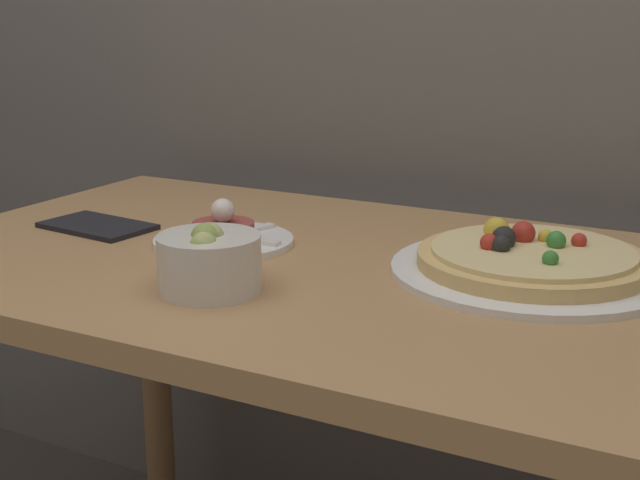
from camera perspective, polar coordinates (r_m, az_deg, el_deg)
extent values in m
cube|color=#AD7F51|center=(1.24, 0.08, -2.13)|extent=(1.23, 0.73, 0.03)
cylinder|color=#AD7F51|center=(1.91, -10.46, -8.31)|extent=(0.06, 0.06, 0.73)
cylinder|color=white|center=(1.21, 13.39, -1.93)|extent=(0.37, 0.37, 0.01)
cylinder|color=#DBB26B|center=(1.21, 13.43, -1.27)|extent=(0.30, 0.30, 0.02)
cylinder|color=beige|center=(1.20, 13.47, -0.68)|extent=(0.27, 0.27, 0.01)
sphere|color=gold|center=(1.24, 11.23, 0.61)|extent=(0.04, 0.04, 0.04)
sphere|color=black|center=(1.21, 11.69, 0.11)|extent=(0.03, 0.03, 0.03)
sphere|color=#B22D23|center=(1.24, 12.88, 0.44)|extent=(0.03, 0.03, 0.03)
sphere|color=#B22D23|center=(1.19, 10.77, -0.18)|extent=(0.02, 0.02, 0.02)
sphere|color=#B22D23|center=(1.23, 16.25, -0.04)|extent=(0.02, 0.02, 0.02)
sphere|color=black|center=(1.18, 11.52, -0.29)|extent=(0.03, 0.03, 0.03)
sphere|color=#387F33|center=(1.14, 14.53, -1.16)|extent=(0.02, 0.02, 0.02)
sphere|color=gold|center=(1.24, 14.24, 0.22)|extent=(0.02, 0.02, 0.02)
sphere|color=#387F33|center=(1.22, 14.88, -0.04)|extent=(0.03, 0.03, 0.03)
cylinder|color=white|center=(1.33, -6.19, -0.08)|extent=(0.21, 0.21, 0.01)
cylinder|color=#933D38|center=(1.32, -6.21, 0.64)|extent=(0.09, 0.09, 0.02)
sphere|color=silver|center=(1.31, -6.24, 1.90)|extent=(0.04, 0.04, 0.04)
cube|color=white|center=(1.28, -3.43, -0.15)|extent=(0.04, 0.02, 0.01)
cube|color=white|center=(1.37, -3.73, 0.82)|extent=(0.03, 0.04, 0.01)
cube|color=white|center=(1.39, -7.24, 0.97)|extent=(0.04, 0.04, 0.01)
cube|color=white|center=(1.32, -9.43, 0.14)|extent=(0.04, 0.04, 0.01)
cube|color=white|center=(1.26, -7.14, -0.62)|extent=(0.03, 0.04, 0.01)
cylinder|color=silver|center=(1.11, -7.09, -1.49)|extent=(0.13, 0.13, 0.07)
sphere|color=#B7BC70|center=(1.11, -7.13, 0.12)|extent=(0.04, 0.04, 0.04)
sphere|color=#8EA34C|center=(1.11, -7.30, 0.09)|extent=(0.03, 0.03, 0.03)
sphere|color=#B7BC70|center=(1.08, -7.46, -0.35)|extent=(0.03, 0.03, 0.03)
sphere|color=#8EA34C|center=(1.10, -7.29, 0.09)|extent=(0.04, 0.04, 0.04)
sphere|color=#8EA34C|center=(1.07, -7.75, -0.49)|extent=(0.03, 0.03, 0.03)
cube|color=black|center=(1.45, -14.05, 0.88)|extent=(0.18, 0.12, 0.01)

